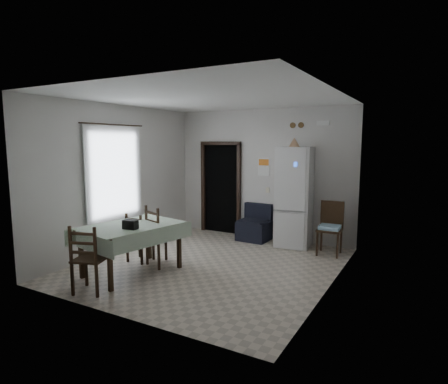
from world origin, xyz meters
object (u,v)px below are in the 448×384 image
Objects in this scene: dining_chair_far_left at (140,237)px; dining_table at (132,249)px; dining_chair_near_head at (90,258)px; dining_chair_far_right at (162,235)px; corner_chair at (330,229)px; navy_seat at (254,223)px; fridge at (295,197)px.

dining_table is at bearing 118.49° from dining_chair_far_left.
dining_chair_far_left is at bearing -96.09° from dining_chair_near_head.
corner_chair is at bearing -120.21° from dining_chair_far_right.
dining_chair_near_head is at bearing -128.94° from corner_chair.
dining_chair_far_right reaches higher than dining_chair_near_head.
corner_chair is 4.36m from dining_chair_near_head.
fridge is at bearing 1.61° from navy_seat.
navy_seat is 0.51× the size of dining_table.
dining_chair_near_head is at bearing 102.38° from dining_chair_far_left.
dining_table is at bearing -127.44° from fridge.
dining_chair_far_right reaches higher than navy_seat.
navy_seat is (-0.93, 0.00, -0.64)m from fridge.
dining_chair_far_right is at bearing -115.53° from dining_chair_near_head.
navy_seat is 0.77× the size of corner_chair.
navy_seat is 1.75m from corner_chair.
dining_table reaches higher than navy_seat.
corner_chair reaches higher than navy_seat.
navy_seat is 0.88× the size of dining_chair_far_left.
fridge is at bearing -134.73° from dining_chair_near_head.
corner_chair is at bearing -145.85° from dining_chair_near_head.
navy_seat is 2.64m from dining_chair_far_left.
dining_table is at bearing -137.42° from corner_chair.
fridge is 1.32× the size of dining_table.
corner_chair is 3.19m from dining_chair_far_right.
corner_chair is (1.72, -0.28, 0.12)m from navy_seat.
navy_seat is at bearing 168.17° from corner_chair.
dining_table is 0.89m from dining_chair_near_head.
navy_seat is 2.45m from dining_chair_far_right.
dining_chair_near_head is (0.03, -0.89, 0.10)m from dining_table.
dining_chair_far_left is 0.84× the size of dining_chair_far_right.
dining_chair_near_head is at bearing -101.12° from navy_seat.
fridge is 1.94× the size of dining_chair_far_right.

